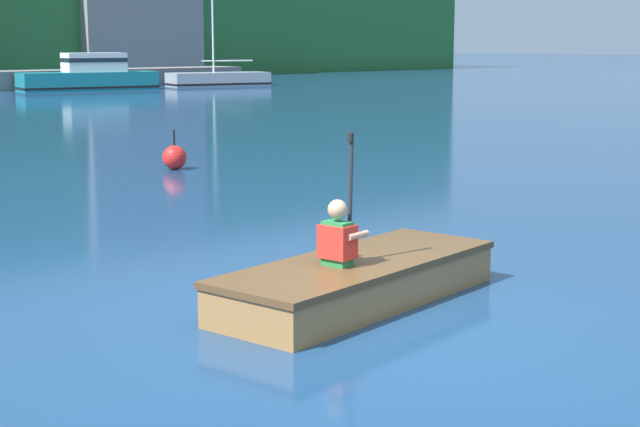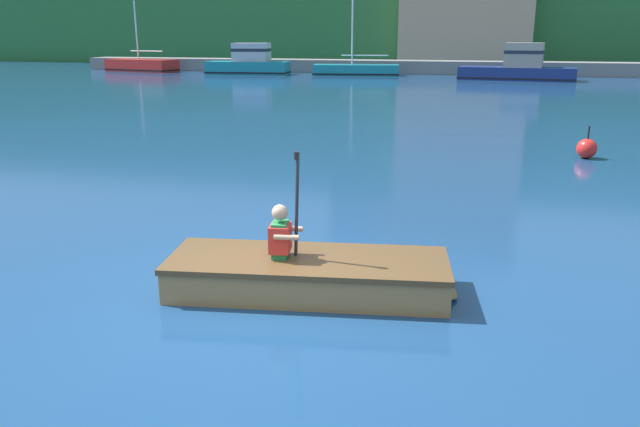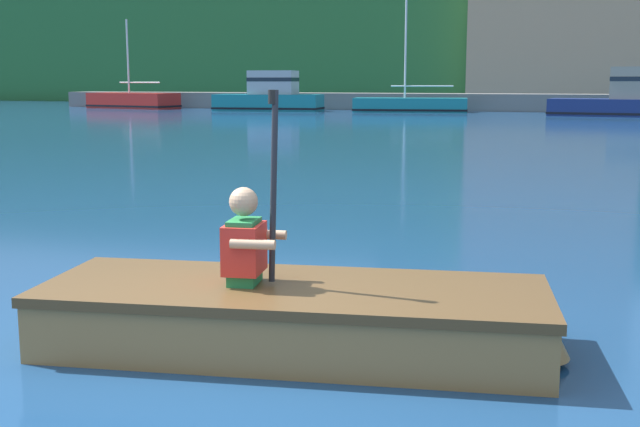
# 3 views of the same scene
# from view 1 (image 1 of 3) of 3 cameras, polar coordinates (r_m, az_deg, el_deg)

# --- Properties ---
(ground_plane) EXTENTS (300.00, 300.00, 0.00)m
(ground_plane) POSITION_cam_1_polar(r_m,az_deg,el_deg) (8.03, 3.39, -6.63)
(ground_plane) COLOR navy
(moored_boat_dock_west_end) EXTENTS (5.59, 3.06, 6.53)m
(moored_boat_dock_west_end) POSITION_cam_1_polar(r_m,az_deg,el_deg) (52.01, -5.93, 7.78)
(moored_boat_dock_west_end) COLOR #9EA3A8
(moored_boat_dock_west_end) RESTS_ON ground
(moored_boat_dock_east_inner) EXTENTS (6.74, 3.12, 1.77)m
(moored_boat_dock_east_inner) POSITION_cam_1_polar(r_m,az_deg,el_deg) (48.41, -13.25, 7.79)
(moored_boat_dock_east_inner) COLOR #197A84
(moored_boat_dock_east_inner) RESTS_ON ground
(rowboat_foreground) EXTENTS (3.14, 1.50, 0.39)m
(rowboat_foreground) POSITION_cam_1_polar(r_m,az_deg,el_deg) (8.75, 2.37, -3.72)
(rowboat_foreground) COLOR #A3703D
(rowboat_foreground) RESTS_ON ground
(person_paddler) EXTENTS (0.37, 0.39, 1.14)m
(person_paddler) POSITION_cam_1_polar(r_m,az_deg,el_deg) (8.41, 1.06, -1.31)
(person_paddler) COLOR #267F3F
(person_paddler) RESTS_ON rowboat_foreground
(channel_buoy) EXTENTS (0.44, 0.44, 0.72)m
(channel_buoy) POSITION_cam_1_polar(r_m,az_deg,el_deg) (17.97, -8.47, 3.25)
(channel_buoy) COLOR red
(channel_buoy) RESTS_ON ground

